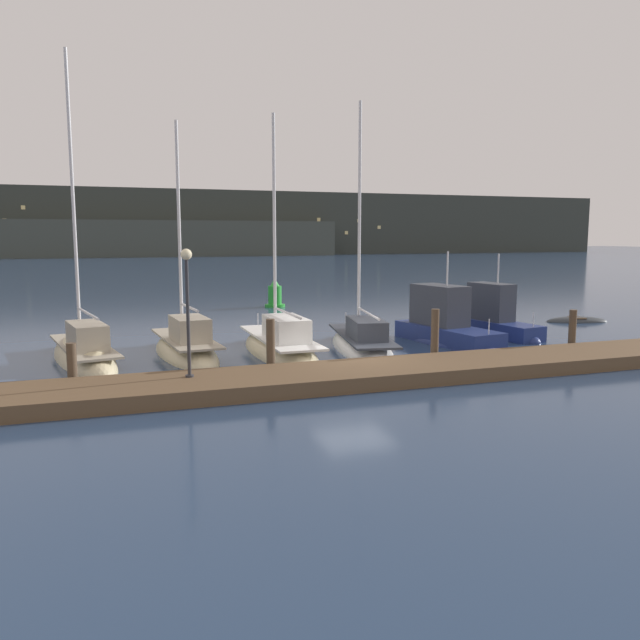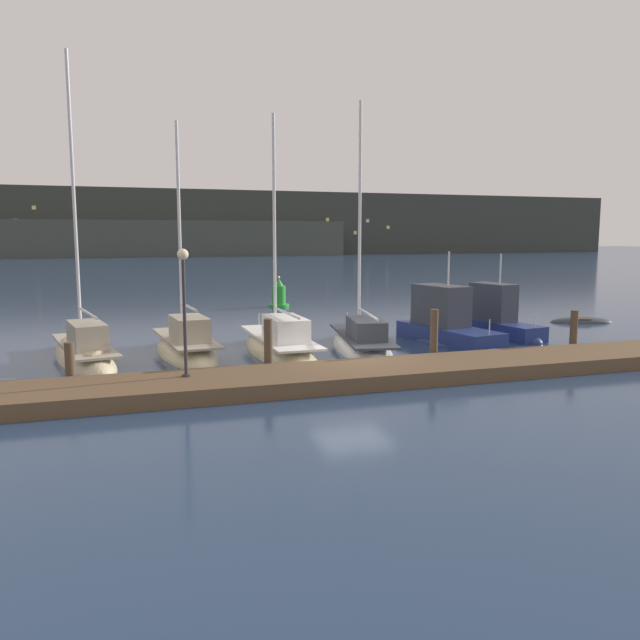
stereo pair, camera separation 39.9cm
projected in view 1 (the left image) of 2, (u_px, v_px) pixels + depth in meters
The scene contains 16 objects.
ground_plane at pixel (354, 368), 21.13m from camera, with size 400.00×400.00×0.00m, color navy.
dock at pixel (376, 373), 19.40m from camera, with size 23.93×2.80×0.45m, color brown.
mooring_pile_0 at pixel (72, 367), 18.01m from camera, with size 0.28×0.28×1.40m, color #4C3D2D.
mooring_pile_1 at pixel (271, 348), 19.89m from camera, with size 0.28×0.28×1.84m, color #4C3D2D.
mooring_pile_2 at pixel (435, 336), 21.80m from camera, with size 0.28×0.28×1.94m, color #4C3D2D.
mooring_pile_3 at pixel (572, 332), 23.72m from camera, with size 0.28×0.28×1.68m, color #4C3D2D.
sailboat_berth_1 at pixel (84, 357), 22.29m from camera, with size 3.16×7.41×11.71m.
sailboat_berth_2 at pixel (186, 351), 23.33m from camera, with size 2.51×6.65×9.35m.
sailboat_berth_3 at pixel (280, 350), 23.65m from camera, with size 2.07×7.56×9.72m.
sailboat_berth_4 at pixel (362, 346), 24.49m from camera, with size 3.30×7.63×10.25m.
motorboat_berth_5 at pixel (445, 331), 26.17m from camera, with size 2.78×5.96×4.31m.
motorboat_berth_6 at pixel (496, 327), 27.97m from camera, with size 2.19×5.06×4.31m.
channel_buoy at pixel (275, 295), 39.32m from camera, with size 1.27×1.27×1.95m.
dock_lamppost at pixel (187, 291), 17.53m from camera, with size 0.32×0.32×3.66m.
hillside_backdrop at pixel (117, 225), 139.06m from camera, with size 240.00×23.00×14.72m.
rowboat_adrift at pixel (577, 322), 32.56m from camera, with size 3.40×2.05×0.56m.
Camera 1 is at (-7.85, -19.21, 4.47)m, focal length 35.00 mm.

